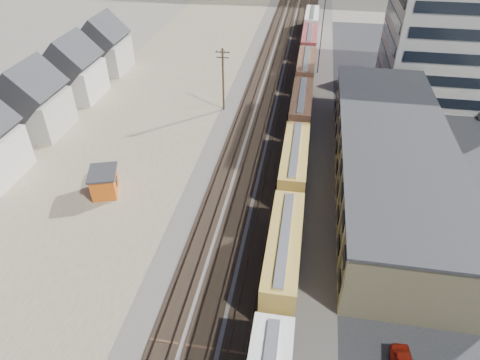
% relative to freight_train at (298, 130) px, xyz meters
% --- Properties ---
extents(ground, '(300.00, 300.00, 0.00)m').
position_rel_freight_train_xyz_m(ground, '(-3.80, -32.12, -2.79)').
color(ground, '#6B6356').
rests_on(ground, ground).
extents(ballast_bed, '(18.00, 200.00, 0.06)m').
position_rel_freight_train_xyz_m(ballast_bed, '(-3.80, 17.88, -2.76)').
color(ballast_bed, '#4C4742').
rests_on(ballast_bed, ground).
extents(dirt_yard, '(24.00, 180.00, 0.03)m').
position_rel_freight_train_xyz_m(dirt_yard, '(-23.80, 7.88, -2.78)').
color(dirt_yard, '#756550').
rests_on(dirt_yard, ground).
extents(asphalt_lot, '(26.00, 120.00, 0.04)m').
position_rel_freight_train_xyz_m(asphalt_lot, '(18.20, 2.88, -2.77)').
color(asphalt_lot, '#232326').
rests_on(asphalt_lot, ground).
extents(rail_tracks, '(11.40, 200.00, 0.24)m').
position_rel_freight_train_xyz_m(rail_tracks, '(-4.35, 17.88, -2.68)').
color(rail_tracks, black).
rests_on(rail_tracks, ground).
extents(freight_train, '(3.00, 119.74, 4.46)m').
position_rel_freight_train_xyz_m(freight_train, '(0.00, 0.00, 0.00)').
color(freight_train, black).
rests_on(freight_train, ground).
extents(warehouse, '(12.40, 40.40, 7.25)m').
position_rel_freight_train_xyz_m(warehouse, '(11.18, -7.12, 0.86)').
color(warehouse, tan).
rests_on(warehouse, ground).
extents(office_tower, '(22.60, 18.60, 18.45)m').
position_rel_freight_train_xyz_m(office_tower, '(24.15, 22.84, 6.47)').
color(office_tower, '#9E998E').
rests_on(office_tower, ground).
extents(utility_pole_north, '(2.20, 0.32, 10.00)m').
position_rel_freight_train_xyz_m(utility_pole_north, '(-12.30, 9.88, 2.50)').
color(utility_pole_north, '#382619').
rests_on(utility_pole_north, ground).
extents(radio_mast, '(1.20, 0.16, 18.00)m').
position_rel_freight_train_xyz_m(radio_mast, '(2.20, 27.88, 6.33)').
color(radio_mast, black).
rests_on(radio_mast, ground).
extents(townhouse_row, '(8.15, 68.16, 10.47)m').
position_rel_freight_train_xyz_m(townhouse_row, '(-37.80, -7.12, 1.54)').
color(townhouse_row, '#B7B2A8').
rests_on(townhouse_row, ground).
extents(maintenance_shed, '(4.28, 4.87, 2.99)m').
position_rel_freight_train_xyz_m(maintenance_shed, '(-21.87, -13.91, -1.26)').
color(maintenance_shed, '#CD5713').
rests_on(maintenance_shed, ground).
extents(parked_car_blue, '(5.66, 6.06, 1.58)m').
position_rel_freight_train_xyz_m(parked_car_blue, '(21.17, 17.80, -2.00)').
color(parked_car_blue, navy).
rests_on(parked_car_blue, ground).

